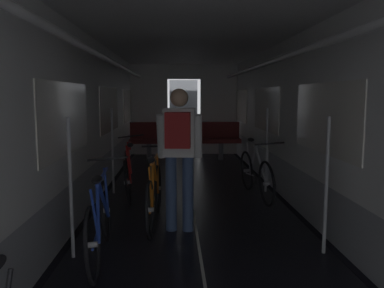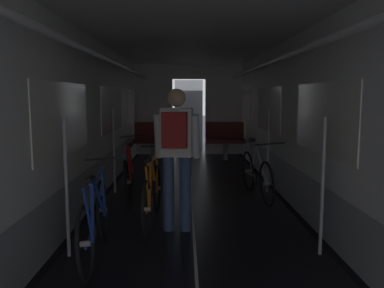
% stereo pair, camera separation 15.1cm
% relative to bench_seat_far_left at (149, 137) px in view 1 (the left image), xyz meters
% --- Properties ---
extents(train_car_shell, '(3.14, 12.34, 2.57)m').
position_rel_bench_seat_far_left_xyz_m(train_car_shell, '(0.90, -4.47, 1.13)').
color(train_car_shell, black).
rests_on(train_car_shell, ground).
extents(bench_seat_far_left, '(0.98, 0.51, 0.95)m').
position_rel_bench_seat_far_left_xyz_m(bench_seat_far_left, '(0.00, 0.00, 0.00)').
color(bench_seat_far_left, gray).
rests_on(bench_seat_far_left, ground).
extents(bench_seat_far_right, '(0.98, 0.51, 0.95)m').
position_rel_bench_seat_far_left_xyz_m(bench_seat_far_right, '(1.80, 0.00, 0.00)').
color(bench_seat_far_right, gray).
rests_on(bench_seat_far_right, ground).
extents(bicycle_red, '(0.44, 1.69, 0.95)m').
position_rel_bench_seat_far_left_xyz_m(bicycle_red, '(-0.10, -3.59, -0.19)').
color(bicycle_red, black).
rests_on(bicycle_red, ground).
extents(bicycle_blue, '(0.44, 1.69, 0.95)m').
position_rel_bench_seat_far_left_xyz_m(bicycle_blue, '(-0.09, -6.01, -0.18)').
color(bicycle_blue, black).
rests_on(bicycle_blue, ground).
extents(bicycle_silver, '(0.44, 1.69, 0.94)m').
position_rel_bench_seat_far_left_xyz_m(bicycle_silver, '(1.93, -3.73, -0.18)').
color(bicycle_silver, black).
rests_on(bicycle_silver, ground).
extents(person_cyclist_aisle, '(0.55, 0.41, 1.69)m').
position_rel_bench_seat_far_left_xyz_m(person_cyclist_aisle, '(0.70, -5.25, 0.45)').
color(person_cyclist_aisle, '#384C75').
rests_on(person_cyclist_aisle, ground).
extents(bicycle_orange_in_aisle, '(0.44, 1.69, 0.94)m').
position_rel_bench_seat_far_left_xyz_m(bicycle_orange_in_aisle, '(0.39, -4.99, -0.18)').
color(bicycle_orange_in_aisle, black).
rests_on(bicycle_orange_in_aisle, ground).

